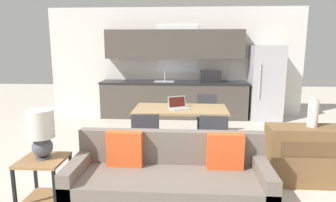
{
  "coord_description": "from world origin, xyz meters",
  "views": [
    {
      "loc": [
        0.36,
        -3.02,
        1.83
      ],
      "look_at": [
        0.05,
        1.5,
        0.95
      ],
      "focal_mm": 32.0,
      "sensor_mm": 36.0,
      "label": 1
    }
  ],
  "objects_px": {
    "dining_chair_near_right": "(213,138)",
    "dining_chair_far_right": "(207,113)",
    "refrigerator": "(266,83)",
    "vase": "(313,113)",
    "dining_chair_near_left": "(146,136)",
    "dining_table": "(181,112)",
    "credenza": "(311,155)",
    "laptop": "(178,106)",
    "couch": "(169,181)",
    "table_lamp": "(41,131)",
    "side_table": "(44,175)"
  },
  "relations": [
    {
      "from": "dining_chair_near_right",
      "to": "dining_chair_far_right",
      "type": "bearing_deg",
      "value": -86.69
    },
    {
      "from": "refrigerator",
      "to": "dining_chair_near_right",
      "type": "xyz_separation_m",
      "value": [
        -1.48,
        -3.05,
        -0.41
      ]
    },
    {
      "from": "refrigerator",
      "to": "dining_chair_far_right",
      "type": "distance_m",
      "value": 2.14
    },
    {
      "from": "vase",
      "to": "dining_chair_near_left",
      "type": "relative_size",
      "value": 0.46
    },
    {
      "from": "dining_table",
      "to": "credenza",
      "type": "xyz_separation_m",
      "value": [
        1.74,
        -1.14,
        -0.29
      ]
    },
    {
      "from": "dining_chair_near_right",
      "to": "dining_chair_near_left",
      "type": "bearing_deg",
      "value": 2.02
    },
    {
      "from": "dining_table",
      "to": "vase",
      "type": "bearing_deg",
      "value": -32.95
    },
    {
      "from": "dining_chair_near_left",
      "to": "laptop",
      "type": "height_order",
      "value": "laptop"
    },
    {
      "from": "dining_table",
      "to": "vase",
      "type": "distance_m",
      "value": 2.07
    },
    {
      "from": "credenza",
      "to": "dining_chair_far_right",
      "type": "height_order",
      "value": "dining_chair_far_right"
    },
    {
      "from": "dining_table",
      "to": "dining_chair_near_right",
      "type": "xyz_separation_m",
      "value": [
        0.5,
        -0.75,
        -0.2
      ]
    },
    {
      "from": "refrigerator",
      "to": "couch",
      "type": "bearing_deg",
      "value": -115.87
    },
    {
      "from": "couch",
      "to": "vase",
      "type": "relative_size",
      "value": 5.54
    },
    {
      "from": "credenza",
      "to": "laptop",
      "type": "height_order",
      "value": "laptop"
    },
    {
      "from": "couch",
      "to": "table_lamp",
      "type": "height_order",
      "value": "table_lamp"
    },
    {
      "from": "dining_chair_near_right",
      "to": "couch",
      "type": "bearing_deg",
      "value": 67.57
    },
    {
      "from": "refrigerator",
      "to": "vase",
      "type": "bearing_deg",
      "value": -94.23
    },
    {
      "from": "side_table",
      "to": "dining_chair_near_left",
      "type": "relative_size",
      "value": 0.71
    },
    {
      "from": "couch",
      "to": "credenza",
      "type": "bearing_deg",
      "value": 23.17
    },
    {
      "from": "side_table",
      "to": "laptop",
      "type": "distance_m",
      "value": 2.45
    },
    {
      "from": "dining_chair_far_right",
      "to": "vase",
      "type": "bearing_deg",
      "value": -57.31
    },
    {
      "from": "side_table",
      "to": "credenza",
      "type": "xyz_separation_m",
      "value": [
        3.19,
        0.84,
        -0.01
      ]
    },
    {
      "from": "dining_table",
      "to": "dining_chair_far_right",
      "type": "bearing_deg",
      "value": 58.18
    },
    {
      "from": "dining_table",
      "to": "laptop",
      "type": "distance_m",
      "value": 0.12
    },
    {
      "from": "refrigerator",
      "to": "dining_table",
      "type": "xyz_separation_m",
      "value": [
        -1.97,
        -2.3,
        -0.21
      ]
    },
    {
      "from": "table_lamp",
      "to": "dining_chair_near_left",
      "type": "xyz_separation_m",
      "value": [
        0.95,
        1.24,
        -0.42
      ]
    },
    {
      "from": "couch",
      "to": "dining_chair_near_left",
      "type": "bearing_deg",
      "value": 109.64
    },
    {
      "from": "credenza",
      "to": "laptop",
      "type": "relative_size",
      "value": 2.85
    },
    {
      "from": "table_lamp",
      "to": "laptop",
      "type": "xyz_separation_m",
      "value": [
        1.41,
        1.95,
        -0.11
      ]
    },
    {
      "from": "side_table",
      "to": "dining_chair_near_right",
      "type": "relative_size",
      "value": 0.71
    },
    {
      "from": "couch",
      "to": "dining_chair_far_right",
      "type": "height_order",
      "value": "couch"
    },
    {
      "from": "side_table",
      "to": "dining_chair_near_left",
      "type": "bearing_deg",
      "value": 52.85
    },
    {
      "from": "credenza",
      "to": "laptop",
      "type": "xyz_separation_m",
      "value": [
        -1.78,
        1.12,
        0.41
      ]
    },
    {
      "from": "dining_chair_far_right",
      "to": "dining_table",
      "type": "bearing_deg",
      "value": -121.57
    },
    {
      "from": "dining_table",
      "to": "dining_chair_far_right",
      "type": "distance_m",
      "value": 0.97
    },
    {
      "from": "refrigerator",
      "to": "laptop",
      "type": "xyz_separation_m",
      "value": [
        -2.01,
        -2.32,
        -0.1
      ]
    },
    {
      "from": "vase",
      "to": "dining_chair_near_right",
      "type": "relative_size",
      "value": 0.46
    },
    {
      "from": "side_table",
      "to": "vase",
      "type": "relative_size",
      "value": 1.55
    },
    {
      "from": "couch",
      "to": "vase",
      "type": "xyz_separation_m",
      "value": [
        1.79,
        0.8,
        0.6
      ]
    },
    {
      "from": "credenza",
      "to": "dining_chair_far_right",
      "type": "distance_m",
      "value": 2.31
    },
    {
      "from": "refrigerator",
      "to": "dining_chair_far_right",
      "type": "height_order",
      "value": "refrigerator"
    },
    {
      "from": "table_lamp",
      "to": "vase",
      "type": "height_order",
      "value": "vase"
    },
    {
      "from": "dining_table",
      "to": "side_table",
      "type": "relative_size",
      "value": 2.64
    },
    {
      "from": "vase",
      "to": "credenza",
      "type": "bearing_deg",
      "value": -55.43
    },
    {
      "from": "vase",
      "to": "dining_chair_far_right",
      "type": "height_order",
      "value": "vase"
    },
    {
      "from": "couch",
      "to": "dining_chair_near_left",
      "type": "relative_size",
      "value": 2.54
    },
    {
      "from": "credenza",
      "to": "dining_chair_near_left",
      "type": "bearing_deg",
      "value": 169.47
    },
    {
      "from": "vase",
      "to": "laptop",
      "type": "bearing_deg",
      "value": 148.05
    },
    {
      "from": "dining_chair_near_left",
      "to": "couch",
      "type": "bearing_deg",
      "value": 104.71
    },
    {
      "from": "credenza",
      "to": "vase",
      "type": "distance_m",
      "value": 0.56
    }
  ]
}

